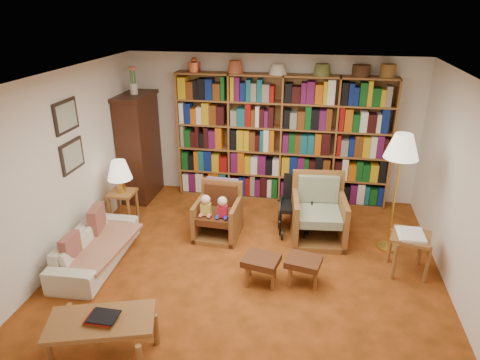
% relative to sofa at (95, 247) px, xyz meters
% --- Properties ---
extents(floor, '(5.00, 5.00, 0.00)m').
position_rel_sofa_xyz_m(floor, '(2.05, 0.17, -0.23)').
color(floor, '#A44719').
rests_on(floor, ground).
extents(ceiling, '(5.00, 5.00, 0.00)m').
position_rel_sofa_xyz_m(ceiling, '(2.05, 0.17, 2.27)').
color(ceiling, silver).
rests_on(ceiling, wall_back).
extents(wall_back, '(5.00, 0.00, 5.00)m').
position_rel_sofa_xyz_m(wall_back, '(2.05, 2.67, 1.02)').
color(wall_back, white).
rests_on(wall_back, floor).
extents(wall_front, '(5.00, 0.00, 5.00)m').
position_rel_sofa_xyz_m(wall_front, '(2.05, -2.33, 1.02)').
color(wall_front, white).
rests_on(wall_front, floor).
extents(wall_left, '(0.00, 5.00, 5.00)m').
position_rel_sofa_xyz_m(wall_left, '(-0.45, 0.17, 1.02)').
color(wall_left, white).
rests_on(wall_left, floor).
extents(wall_right, '(0.00, 5.00, 5.00)m').
position_rel_sofa_xyz_m(wall_right, '(4.55, 0.17, 1.02)').
color(wall_right, white).
rests_on(wall_right, floor).
extents(bookshelf, '(3.60, 0.30, 2.42)m').
position_rel_sofa_xyz_m(bookshelf, '(2.25, 2.50, 0.94)').
color(bookshelf, brown).
rests_on(bookshelf, floor).
extents(curio_cabinet, '(0.50, 0.95, 2.40)m').
position_rel_sofa_xyz_m(curio_cabinet, '(-0.20, 2.17, 0.72)').
color(curio_cabinet, '#3D1F10').
rests_on(curio_cabinet, floor).
extents(framed_pictures, '(0.03, 0.52, 0.97)m').
position_rel_sofa_xyz_m(framed_pictures, '(-0.43, 0.47, 1.39)').
color(framed_pictures, black).
rests_on(framed_pictures, wall_left).
extents(sofa, '(1.63, 0.69, 0.47)m').
position_rel_sofa_xyz_m(sofa, '(0.00, 0.00, 0.00)').
color(sofa, beige).
rests_on(sofa, floor).
extents(sofa_throw, '(0.76, 1.33, 0.04)m').
position_rel_sofa_xyz_m(sofa_throw, '(0.05, 0.00, 0.07)').
color(sofa_throw, '#C3BB8E').
rests_on(sofa_throw, sofa).
extents(cushion_left, '(0.19, 0.41, 0.40)m').
position_rel_sofa_xyz_m(cushion_left, '(-0.13, 0.35, 0.22)').
color(cushion_left, maroon).
rests_on(cushion_left, sofa).
extents(cushion_right, '(0.11, 0.34, 0.34)m').
position_rel_sofa_xyz_m(cushion_right, '(-0.13, -0.35, 0.22)').
color(cushion_right, maroon).
rests_on(cushion_right, sofa).
extents(side_table_lamp, '(0.41, 0.41, 0.54)m').
position_rel_sofa_xyz_m(side_table_lamp, '(-0.10, 1.12, 0.17)').
color(side_table_lamp, brown).
rests_on(side_table_lamp, floor).
extents(table_lamp, '(0.38, 0.38, 0.52)m').
position_rel_sofa_xyz_m(table_lamp, '(-0.10, 1.12, 0.66)').
color(table_lamp, gold).
rests_on(table_lamp, side_table_lamp).
extents(armchair_leather, '(0.66, 0.71, 0.81)m').
position_rel_sofa_xyz_m(armchair_leather, '(1.46, 1.07, 0.10)').
color(armchair_leather, brown).
rests_on(armchair_leather, floor).
extents(armchair_sage, '(0.85, 0.88, 0.96)m').
position_rel_sofa_xyz_m(armchair_sage, '(2.94, 1.24, 0.13)').
color(armchair_sage, brown).
rests_on(armchair_sage, floor).
extents(wheelchair, '(0.50, 0.70, 0.87)m').
position_rel_sofa_xyz_m(wheelchair, '(2.60, 1.41, 0.16)').
color(wheelchair, black).
rests_on(wheelchair, floor).
extents(floor_lamp, '(0.45, 0.45, 1.71)m').
position_rel_sofa_xyz_m(floor_lamp, '(3.94, 1.08, 1.24)').
color(floor_lamp, gold).
rests_on(floor_lamp, floor).
extents(side_table_papers, '(0.57, 0.57, 0.58)m').
position_rel_sofa_xyz_m(side_table_papers, '(4.10, 0.52, 0.22)').
color(side_table_papers, brown).
rests_on(side_table_papers, floor).
extents(footstool_a, '(0.49, 0.44, 0.37)m').
position_rel_sofa_xyz_m(footstool_a, '(2.26, -0.05, 0.06)').
color(footstool_a, '#4D2A14').
rests_on(footstool_a, floor).
extents(footstool_b, '(0.48, 0.43, 0.36)m').
position_rel_sofa_xyz_m(footstool_b, '(2.78, 0.03, 0.06)').
color(footstool_b, '#4D2A14').
rests_on(footstool_b, floor).
extents(coffee_table, '(1.14, 0.80, 0.47)m').
position_rel_sofa_xyz_m(coffee_table, '(0.86, -1.50, 0.13)').
color(coffee_table, brown).
rests_on(coffee_table, floor).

